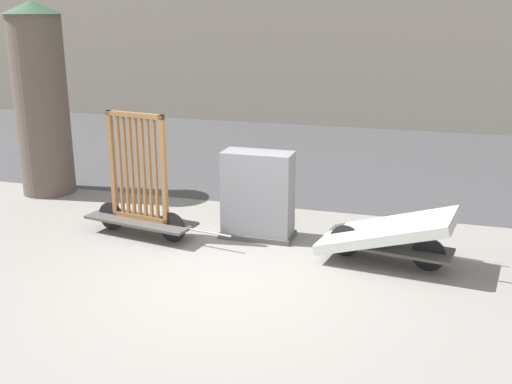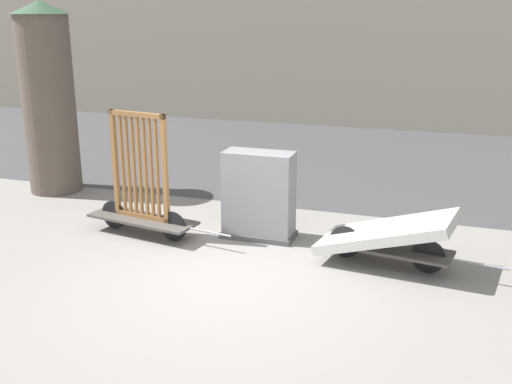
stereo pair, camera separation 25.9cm
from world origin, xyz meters
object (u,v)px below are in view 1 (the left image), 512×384
(bike_cart_with_mattress, at_px, (387,233))
(utility_cabinet, at_px, (258,198))
(advertising_column, at_px, (41,99))
(bike_cart_with_bedframe, at_px, (140,197))

(bike_cart_with_mattress, height_order, utility_cabinet, utility_cabinet)
(utility_cabinet, distance_m, advertising_column, 4.85)
(bike_cart_with_bedframe, height_order, bike_cart_with_mattress, bike_cart_with_bedframe)
(bike_cart_with_bedframe, distance_m, bike_cart_with_mattress, 3.73)
(advertising_column, bearing_deg, bike_cart_with_bedframe, -30.42)
(advertising_column, bearing_deg, utility_cabinet, -14.62)
(utility_cabinet, bearing_deg, bike_cart_with_bedframe, -165.25)
(bike_cart_with_mattress, height_order, advertising_column, advertising_column)
(utility_cabinet, xyz_separation_m, advertising_column, (-4.55, 1.19, 1.17))
(bike_cart_with_mattress, distance_m, advertising_column, 6.87)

